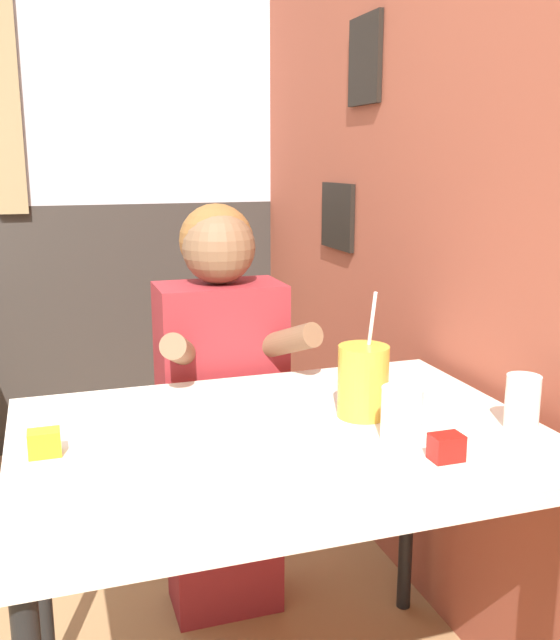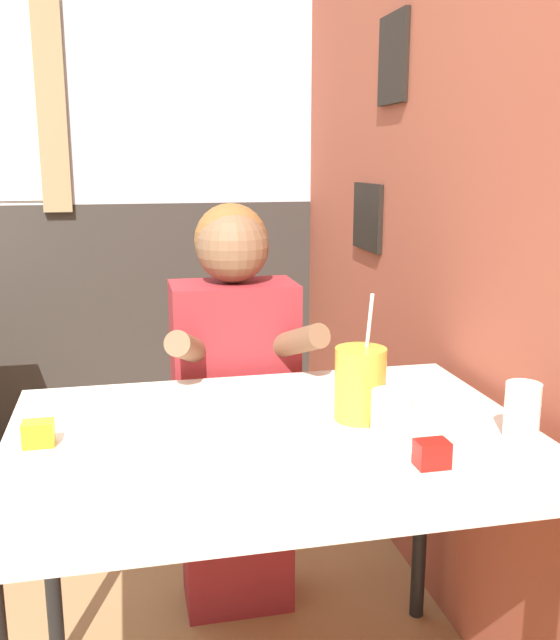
% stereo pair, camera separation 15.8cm
% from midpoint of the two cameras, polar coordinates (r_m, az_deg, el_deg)
% --- Properties ---
extents(brick_wall_right, '(0.08, 4.32, 2.70)m').
position_cam_midpoint_polar(brick_wall_right, '(2.28, 6.97, 14.09)').
color(brick_wall_right, '#9E4C38').
rests_on(brick_wall_right, ground_plane).
extents(main_table, '(1.08, 0.79, 0.75)m').
position_cam_midpoint_polar(main_table, '(1.51, -2.99, -11.30)').
color(main_table, beige).
rests_on(main_table, ground_plane).
extents(person_seated, '(0.42, 0.40, 1.18)m').
position_cam_midpoint_polar(person_seated, '(2.02, -6.95, -6.96)').
color(person_seated, maroon).
rests_on(person_seated, ground_plane).
extents(cocktail_pitcher, '(0.11, 0.11, 0.28)m').
position_cam_midpoint_polar(cocktail_pitcher, '(1.54, 3.76, -4.94)').
color(cocktail_pitcher, gold).
rests_on(cocktail_pitcher, main_table).
extents(glass_near_pitcher, '(0.08, 0.08, 0.11)m').
position_cam_midpoint_polar(glass_near_pitcher, '(1.43, 6.60, -7.57)').
color(glass_near_pitcher, silver).
rests_on(glass_near_pitcher, main_table).
extents(glass_center, '(0.07, 0.07, 0.11)m').
position_cam_midpoint_polar(glass_center, '(1.54, 16.08, -6.38)').
color(glass_center, silver).
rests_on(glass_center, main_table).
extents(condiment_ketchup, '(0.06, 0.04, 0.05)m').
position_cam_midpoint_polar(condiment_ketchup, '(1.36, 9.91, -10.07)').
color(condiment_ketchup, '#B7140F').
rests_on(condiment_ketchup, main_table).
extents(condiment_mustard, '(0.06, 0.04, 0.05)m').
position_cam_midpoint_polar(condiment_mustard, '(1.46, -21.37, -9.21)').
color(condiment_mustard, yellow).
rests_on(condiment_mustard, main_table).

